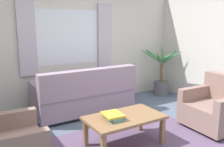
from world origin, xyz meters
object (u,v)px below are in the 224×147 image
couch (85,95)px  potted_plant (161,72)px  coffee_table (124,120)px  book_stack_on_table (113,116)px  armchair_right (216,108)px

couch → potted_plant: 2.15m
coffee_table → book_stack_on_table: book_stack_on_table is taller
book_stack_on_table → potted_plant: (2.38, 1.61, 0.09)m
armchair_right → coffee_table: size_ratio=0.80×
coffee_table → book_stack_on_table: 0.21m
couch → potted_plant: bearing=-175.3°
armchair_right → potted_plant: (0.55, 1.92, 0.22)m
armchair_right → potted_plant: bearing=166.2°
armchair_right → coffee_table: 1.67m
coffee_table → potted_plant: size_ratio=0.90×
coffee_table → armchair_right: bearing=-10.4°
coffee_table → potted_plant: 2.73m
coffee_table → book_stack_on_table: size_ratio=3.25×
potted_plant → couch: bearing=-175.3°
coffee_table → potted_plant: potted_plant is taller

